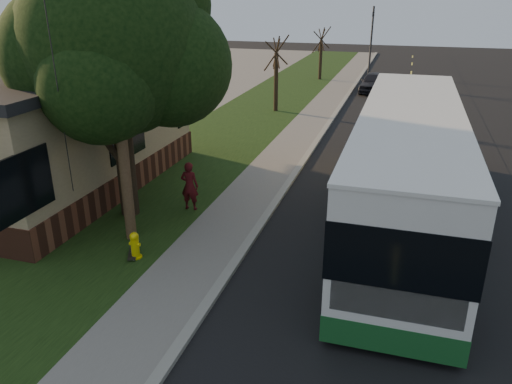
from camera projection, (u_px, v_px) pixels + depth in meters
ground at (229, 275)px, 12.55m from camera, size 120.00×120.00×0.00m
road at (403, 166)px, 20.35m from camera, size 8.00×80.00×0.01m
curb at (307, 156)px, 21.40m from camera, size 0.25×80.00×0.12m
sidewalk at (284, 154)px, 21.68m from camera, size 2.00×80.00×0.08m
grass_verge at (210, 147)px, 22.62m from camera, size 5.00×80.00×0.07m
building_lot at (26, 131)px, 25.30m from camera, size 15.00×80.00×0.04m
fire_hydrant at (135, 245)px, 13.08m from camera, size 0.32×0.32×0.74m
utility_pole at (115, 76)px, 12.58m from camera, size 2.86×3.21×9.07m
leafy_tree at (117, 47)px, 14.08m from camera, size 6.30×6.00×7.80m
bare_tree_near at (276, 75)px, 28.66m from camera, size 1.38×1.21×4.31m
bare_tree_far at (321, 54)px, 39.23m from camera, size 1.38×1.21×4.03m
traffic_signal at (372, 36)px, 41.41m from camera, size 0.18×0.22×5.50m
transit_bus at (407, 165)px, 14.66m from camera, size 3.02×13.08×3.53m
skateboarder at (190, 186)px, 15.87m from camera, size 0.60×0.40×1.60m
skateboard_main at (133, 253)px, 13.34m from camera, size 0.54×0.85×0.08m
distant_car at (374, 82)px, 34.98m from camera, size 1.89×4.10×1.36m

